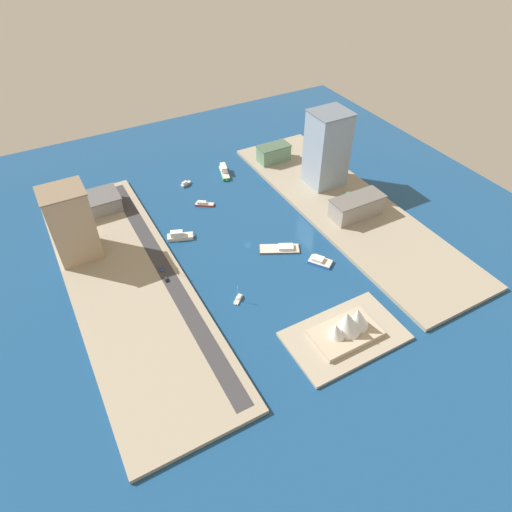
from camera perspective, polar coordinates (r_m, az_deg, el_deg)
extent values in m
plane|color=navy|center=(318.48, -1.02, 1.58)|extent=(440.00, 440.00, 0.00)
cube|color=#9E937F|center=(357.87, 11.46, 6.05)|extent=(70.00, 240.00, 2.78)
cube|color=#9E937F|center=(298.08, -16.01, -3.47)|extent=(70.00, 240.00, 2.78)
cube|color=#A89E89|center=(264.42, 11.24, -9.94)|extent=(67.20, 40.70, 2.00)
cube|color=#38383D|center=(300.26, -11.55, -1.70)|extent=(9.85, 228.00, 0.15)
cube|color=#2D8C4C|center=(394.88, -4.05, 10.47)|extent=(11.68, 23.12, 2.54)
cone|color=#2D8C4C|center=(384.92, -3.72, 9.59)|extent=(2.80, 2.80, 2.29)
cube|color=white|center=(395.47, -4.15, 11.12)|extent=(7.31, 11.80, 4.64)
cube|color=beige|center=(394.20, -4.06, 10.64)|extent=(11.21, 22.20, 0.10)
cube|color=blue|center=(305.80, 8.19, -0.73)|extent=(16.20, 17.91, 1.77)
cone|color=blue|center=(304.28, 9.65, -1.20)|extent=(2.22, 2.22, 1.59)
cube|color=white|center=(304.87, 7.91, -0.36)|extent=(9.07, 9.43, 2.10)
cube|color=beige|center=(305.18, 8.20, -0.60)|extent=(15.56, 17.20, 0.10)
cube|color=brown|center=(313.60, 2.99, 0.91)|extent=(29.44, 21.57, 1.11)
cone|color=brown|center=(312.88, 0.37, 0.86)|extent=(1.35, 1.35, 1.00)
cube|color=white|center=(312.90, 3.83, 1.15)|extent=(12.06, 10.40, 2.16)
cube|color=beige|center=(313.20, 2.99, 0.99)|extent=(28.27, 20.71, 0.10)
cube|color=white|center=(278.78, -2.29, -5.56)|extent=(8.58, 8.07, 0.93)
cone|color=white|center=(275.92, -2.64, -6.22)|extent=(1.18, 1.18, 0.83)
cube|color=white|center=(278.69, -2.21, -5.23)|extent=(4.91, 4.74, 1.36)
cube|color=beige|center=(278.40, -2.29, -5.49)|extent=(8.24, 7.75, 0.10)
cylinder|color=silver|center=(273.87, -2.36, -4.72)|extent=(0.24, 0.24, 11.82)
cube|color=silver|center=(326.97, -9.61, 2.43)|extent=(19.59, 12.79, 2.52)
cone|color=silver|center=(326.61, -7.89, 2.60)|extent=(2.92, 2.92, 2.27)
cube|color=white|center=(325.15, -10.07, 2.82)|extent=(9.67, 7.17, 3.76)
cube|color=beige|center=(326.16, -9.63, 2.61)|extent=(18.80, 12.28, 0.10)
cube|color=red|center=(357.89, -6.56, 6.54)|extent=(14.87, 12.07, 1.42)
cone|color=red|center=(356.52, -5.31, 6.49)|extent=(1.78, 1.78, 1.28)
cube|color=white|center=(357.32, -6.91, 6.78)|extent=(7.40, 6.41, 2.00)
cube|color=beige|center=(357.46, -6.56, 6.64)|extent=(14.27, 11.59, 0.10)
cube|color=#999EA3|center=(384.19, -8.90, 9.02)|extent=(10.34, 6.96, 1.80)
cone|color=#999EA3|center=(387.27, -8.34, 9.37)|extent=(2.13, 2.13, 1.62)
cube|color=white|center=(382.39, -9.08, 9.17)|extent=(5.24, 3.98, 2.07)
cube|color=beige|center=(383.69, -8.92, 9.14)|extent=(9.93, 6.69, 0.10)
cube|color=tan|center=(314.02, -22.43, 3.77)|extent=(26.74, 23.93, 50.21)
cube|color=#7C6B55|center=(300.40, -23.67, 7.60)|extent=(27.81, 24.89, 0.80)
cube|color=gray|center=(344.91, 12.68, 6.12)|extent=(39.66, 17.00, 14.67)
cube|color=slate|center=(340.61, 12.87, 7.18)|extent=(41.24, 17.69, 0.80)
cube|color=gray|center=(364.65, -19.91, 6.25)|extent=(37.22, 24.64, 10.77)
cube|color=#59595C|center=(361.56, -20.12, 6.99)|extent=(38.71, 25.63, 0.80)
cube|color=slate|center=(407.06, 2.26, 12.90)|extent=(27.56, 14.10, 13.42)
cube|color=#47624A|center=(403.70, 2.29, 13.79)|extent=(28.66, 14.66, 0.80)
cube|color=#8C9EB2|center=(368.72, 9.01, 13.28)|extent=(28.25, 25.89, 59.99)
cube|color=slate|center=(355.56, 9.55, 17.59)|extent=(29.38, 26.92, 0.80)
cylinder|color=black|center=(291.58, -11.09, -3.10)|extent=(0.26, 0.65, 0.64)
cylinder|color=black|center=(291.33, -11.40, -3.21)|extent=(0.26, 0.65, 0.64)
cylinder|color=black|center=(293.81, -11.29, -2.72)|extent=(0.26, 0.65, 0.64)
cylinder|color=black|center=(293.56, -11.60, -2.82)|extent=(0.26, 0.65, 0.64)
cube|color=black|center=(292.35, -11.35, -2.92)|extent=(1.98, 4.53, 0.84)
cube|color=#262D38|center=(292.04, -11.39, -2.79)|extent=(1.71, 2.55, 0.51)
cylinder|color=black|center=(299.25, -11.70, -1.80)|extent=(0.28, 0.65, 0.64)
cylinder|color=black|center=(299.05, -11.99, -1.89)|extent=(0.28, 0.65, 0.64)
cylinder|color=black|center=(301.52, -11.88, -1.44)|extent=(0.28, 0.65, 0.64)
cylinder|color=black|center=(301.31, -12.16, -1.53)|extent=(0.28, 0.65, 0.64)
cube|color=blue|center=(300.09, -11.94, -1.63)|extent=(1.97, 4.51, 0.75)
cube|color=#262D38|center=(299.85, -11.97, -1.52)|extent=(1.67, 2.55, 0.46)
cylinder|color=black|center=(293.11, -9.91, -1.99)|extent=(0.18, 0.18, 5.50)
cube|color=black|center=(290.91, -9.98, -1.53)|extent=(0.36, 0.36, 1.00)
sphere|color=red|center=(290.67, -9.99, -1.48)|extent=(0.24, 0.24, 0.24)
sphere|color=yellow|center=(290.91, -9.98, -1.53)|extent=(0.24, 0.24, 0.24)
sphere|color=green|center=(291.15, -9.97, -1.58)|extent=(0.24, 0.24, 0.24)
cube|color=#BCAD93|center=(262.50, 11.31, -9.60)|extent=(38.75, 23.31, 3.00)
cone|color=white|center=(259.07, 12.88, -7.65)|extent=(13.98, 11.35, 17.34)
cone|color=white|center=(255.05, 11.60, -8.22)|extent=(16.95, 13.90, 19.07)
cone|color=white|center=(253.90, 10.20, -9.29)|extent=(10.99, 9.09, 12.25)
cylinder|color=brown|center=(362.55, 11.65, 7.07)|extent=(0.50, 0.50, 2.74)
sphere|color=#2D7233|center=(360.43, 11.73, 7.57)|extent=(6.19, 6.19, 6.19)
cylinder|color=brown|center=(360.67, 13.50, 6.65)|extent=(0.50, 0.50, 3.84)
sphere|color=#2D7233|center=(358.26, 13.61, 7.22)|extent=(6.17, 6.17, 6.17)
cylinder|color=brown|center=(350.87, 13.14, 5.67)|extent=(0.50, 0.50, 4.31)
sphere|color=#2D7233|center=(348.55, 13.25, 6.21)|extent=(4.85, 4.85, 4.85)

